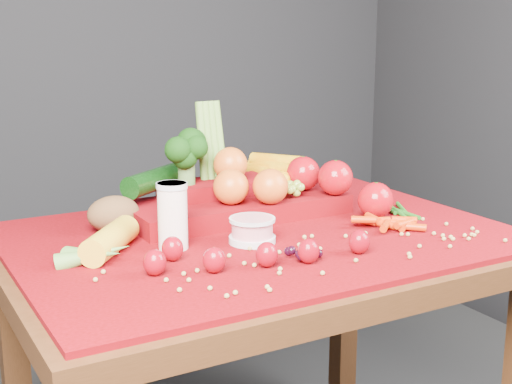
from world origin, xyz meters
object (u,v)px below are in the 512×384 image
milk_glass (173,214)px  produce_mound (247,190)px  table (260,279)px  yogurt_bowl (252,229)px

milk_glass → produce_mound: produce_mound is taller
table → yogurt_bowl: 0.15m
table → yogurt_bowl: (-0.05, -0.05, 0.14)m
yogurt_bowl → produce_mound: produce_mound is taller
produce_mound → yogurt_bowl: bearing=-115.6°
yogurt_bowl → produce_mound: size_ratio=0.17×
produce_mound → table: bearing=-107.6°
produce_mound → milk_glass: bearing=-148.3°
milk_glass → produce_mound: (0.26, 0.16, -0.01)m
yogurt_bowl → table: bearing=46.3°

